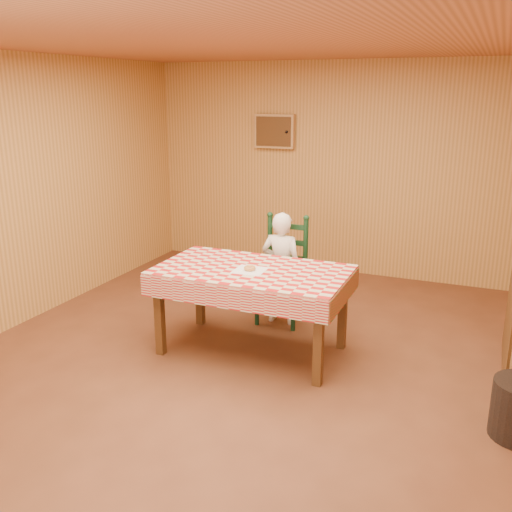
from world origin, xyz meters
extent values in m
plane|color=brown|center=(0.00, 0.00, 0.00)|extent=(6.00, 6.00, 0.00)
cube|color=#C59047|center=(0.00, 3.00, 1.30)|extent=(5.00, 0.10, 2.60)
cube|color=#C59047|center=(-2.50, 0.00, 1.30)|extent=(0.10, 6.00, 2.60)
cube|color=#B76E43|center=(0.00, 0.00, 2.60)|extent=(5.00, 6.00, 0.10)
cube|color=tan|center=(-0.90, 2.94, 1.75)|extent=(0.52, 0.08, 0.42)
cube|color=#523216|center=(-0.90, 2.90, 1.75)|extent=(0.46, 0.02, 0.36)
sphere|color=black|center=(-0.72, 2.88, 1.75)|extent=(0.04, 0.04, 0.04)
cube|color=#523216|center=(-0.12, 0.39, 0.72)|extent=(1.60, 0.90, 0.06)
cube|color=#523216|center=(-0.84, 0.02, 0.34)|extent=(0.07, 0.07, 0.69)
cube|color=#523216|center=(0.60, 0.02, 0.34)|extent=(0.07, 0.07, 0.69)
cube|color=#523216|center=(-0.84, 0.76, 0.34)|extent=(0.07, 0.07, 0.69)
cube|color=#523216|center=(0.60, 0.76, 0.34)|extent=(0.07, 0.07, 0.69)
cube|color=#B41918|center=(-0.12, 0.39, 0.76)|extent=(1.64, 0.94, 0.02)
cube|color=#B41918|center=(-0.12, -0.08, 0.66)|extent=(1.64, 0.02, 0.18)
cube|color=#B41918|center=(-0.12, 0.86, 0.66)|extent=(1.64, 0.02, 0.18)
cube|color=#2B5C2A|center=(-0.94, 0.39, 0.66)|extent=(0.02, 0.94, 0.18)
cube|color=#2B5C2A|center=(0.70, 0.39, 0.66)|extent=(0.02, 0.94, 0.18)
cube|color=black|center=(-0.12, 1.12, 0.43)|extent=(0.44, 0.40, 0.04)
cylinder|color=black|center=(-0.31, 0.95, 0.21)|extent=(0.04, 0.04, 0.41)
cylinder|color=black|center=(0.07, 0.95, 0.21)|extent=(0.04, 0.04, 0.41)
cylinder|color=black|center=(-0.31, 1.29, 0.21)|extent=(0.04, 0.04, 0.41)
cylinder|color=black|center=(0.07, 1.29, 0.21)|extent=(0.04, 0.04, 0.41)
cylinder|color=black|center=(-0.31, 1.29, 0.75)|extent=(0.05, 0.05, 0.60)
sphere|color=black|center=(-0.31, 1.29, 1.05)|extent=(0.06, 0.06, 0.06)
cylinder|color=black|center=(0.07, 1.29, 0.75)|extent=(0.05, 0.05, 0.60)
sphere|color=black|center=(0.07, 1.29, 1.05)|extent=(0.06, 0.06, 0.06)
cube|color=black|center=(-0.12, 1.29, 0.63)|extent=(0.38, 0.03, 0.05)
cube|color=black|center=(-0.12, 1.29, 0.79)|extent=(0.38, 0.03, 0.05)
cube|color=black|center=(-0.12, 1.29, 0.95)|extent=(0.38, 0.03, 0.05)
imported|color=white|center=(-0.12, 1.12, 0.56)|extent=(0.41, 0.27, 1.12)
cube|color=white|center=(-0.12, 0.34, 0.77)|extent=(0.27, 0.27, 0.00)
torus|color=#C68A47|center=(-0.12, 0.34, 0.79)|extent=(0.12, 0.12, 0.03)
cube|color=#523216|center=(1.96, 0.73, 0.45)|extent=(0.02, 1.20, 0.80)
camera|label=1|loc=(1.73, -3.90, 2.25)|focal=40.00mm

